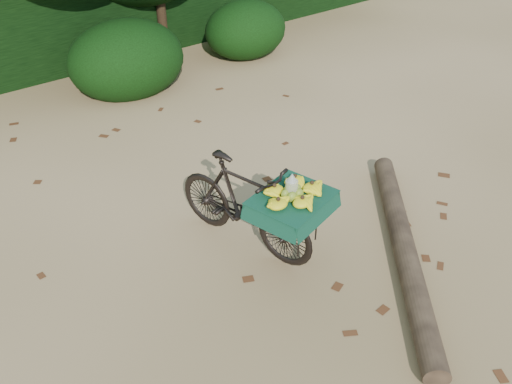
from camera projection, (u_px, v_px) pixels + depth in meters
ground at (190, 255)px, 5.81m from camera, size 80.00×80.00×0.00m
vendor_bicycle at (245, 204)px, 5.66m from camera, size 1.05×1.88×1.06m
fallen_log at (404, 247)px, 5.73m from camera, size 2.34×2.61×0.24m
bush_clumps at (70, 78)px, 8.57m from camera, size 8.80×1.70×0.90m
leaf_litter at (160, 225)px, 6.22m from camera, size 7.00×7.30×0.01m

